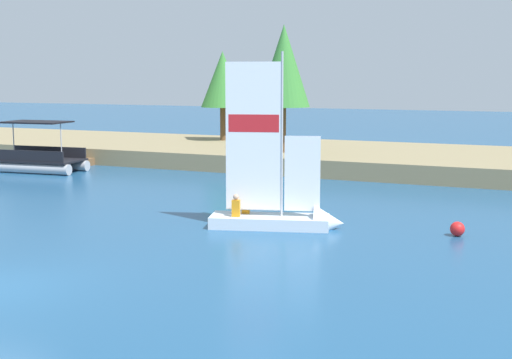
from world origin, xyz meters
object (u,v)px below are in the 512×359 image
object	(u,v)px
sailboat	(290,214)
pontoon_boat	(38,159)
shoreline_tree_left	(223,80)
shoreline_tree_midleft	(284,66)
wooden_dock	(64,164)
channel_buoy	(457,229)

from	to	relation	value
sailboat	pontoon_boat	world-z (taller)	sailboat
shoreline_tree_left	shoreline_tree_midleft	size ratio (longest dim) A/B	0.84
shoreline_tree_left	wooden_dock	xyz separation A→B (m)	(-5.38, -10.15, -4.88)
shoreline_tree_left	sailboat	size ratio (longest dim) A/B	0.92
shoreline_tree_left	wooden_dock	world-z (taller)	shoreline_tree_left
pontoon_boat	channel_buoy	distance (m)	24.82
channel_buoy	shoreline_tree_midleft	bearing A→B (deg)	130.54
sailboat	pontoon_boat	bearing A→B (deg)	139.86
shoreline_tree_midleft	sailboat	bearing A→B (deg)	-67.89
channel_buoy	pontoon_boat	bearing A→B (deg)	163.50
channel_buoy	shoreline_tree_left	bearing A→B (deg)	133.62
sailboat	shoreline_tree_midleft	bearing A→B (deg)	95.92
channel_buoy	wooden_dock	bearing A→B (deg)	159.46
shoreline_tree_midleft	sailboat	xyz separation A→B (m)	(5.86, -14.42, -5.37)
shoreline_tree_midleft	sailboat	distance (m)	16.46
shoreline_tree_midleft	wooden_dock	xyz separation A→B (m)	(-11.97, -4.60, -5.65)
sailboat	channel_buoy	distance (m)	5.68
shoreline_tree_left	channel_buoy	bearing A→B (deg)	-46.38
wooden_dock	channel_buoy	size ratio (longest dim) A/B	9.52
wooden_dock	channel_buoy	xyz separation A→B (m)	(23.42, -8.78, 0.03)
shoreline_tree_midleft	pontoon_boat	xyz separation A→B (m)	(-12.35, -6.33, -5.18)
wooden_dock	sailboat	bearing A→B (deg)	-28.83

